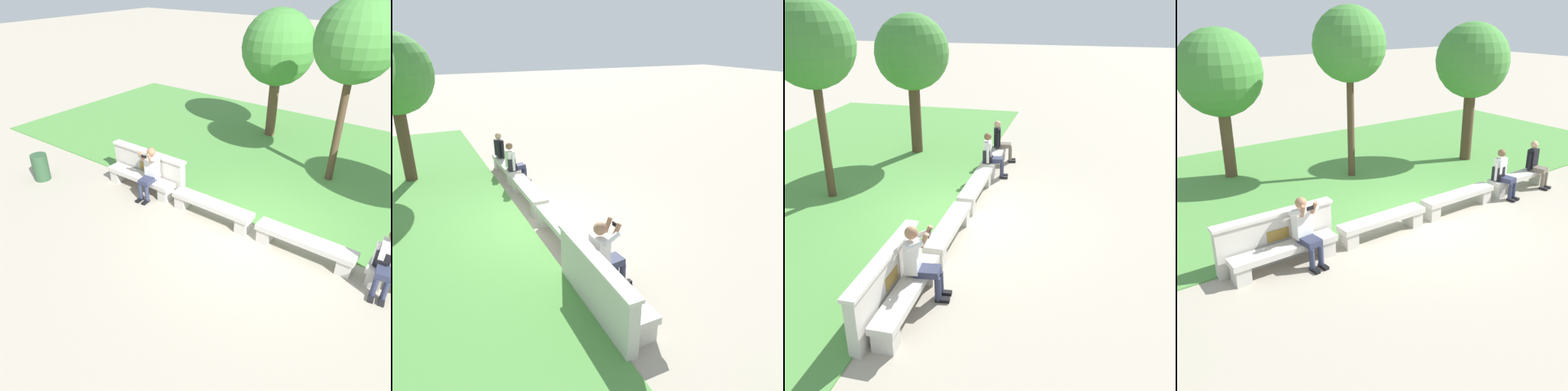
{
  "view_description": "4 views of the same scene",
  "coord_description": "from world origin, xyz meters",
  "views": [
    {
      "loc": [
        3.03,
        -6.29,
        5.17
      ],
      "look_at": [
        -1.3,
        -0.43,
        0.79
      ],
      "focal_mm": 35.0,
      "sensor_mm": 36.0,
      "label": 1
    },
    {
      "loc": [
        -7.87,
        2.57,
        4.09
      ],
      "look_at": [
        -1.29,
        -0.57,
        1.02
      ],
      "focal_mm": 35.0,
      "sensor_mm": 36.0,
      "label": 2
    },
    {
      "loc": [
        -9.02,
        -2.5,
        4.68
      ],
      "look_at": [
        -0.81,
        -0.57,
        0.97
      ],
      "focal_mm": 42.0,
      "sensor_mm": 36.0,
      "label": 3
    },
    {
      "loc": [
        -6.53,
        -7.03,
        4.51
      ],
      "look_at": [
        -1.45,
        -0.05,
        1.01
      ],
      "focal_mm": 42.0,
      "sensor_mm": 36.0,
      "label": 4
    }
  ],
  "objects": [
    {
      "name": "ground_plane",
      "position": [
        0.0,
        0.0,
        0.0
      ],
      "size": [
        80.0,
        80.0,
        0.0
      ],
      "primitive_type": "plane",
      "color": "#A89E8C"
    },
    {
      "name": "trash_bin",
      "position": [
        -6.1,
        -1.22,
        0.38
      ],
      "size": [
        0.44,
        0.44,
        0.75
      ],
      "primitive_type": "cylinder",
      "color": "#2D5133",
      "rests_on": "ground"
    },
    {
      "name": "bench_main",
      "position": [
        -3.44,
        0.0,
        0.3
      ],
      "size": [
        2.1,
        0.4,
        0.45
      ],
      "color": "beige",
      "rests_on": "ground"
    },
    {
      "name": "tree_right_background",
      "position": [
        0.42,
        3.57,
        3.65
      ],
      "size": [
        1.98,
        1.98,
        4.68
      ],
      "color": "#4C3826",
      "rests_on": "ground"
    },
    {
      "name": "grass_strip",
      "position": [
        0.0,
        4.38,
        0.01
      ],
      "size": [
        20.98,
        8.0,
        0.03
      ],
      "primitive_type": "cube",
      "color": "#518E42",
      "rests_on": "ground"
    },
    {
      "name": "person_photographer",
      "position": [
        -3.02,
        -0.08,
        0.74
      ],
      "size": [
        0.5,
        0.75,
        1.32
      ],
      "color": "black",
      "rests_on": "ground"
    },
    {
      "name": "tree_left_background",
      "position": [
        -2.46,
        5.58,
        2.93
      ],
      "size": [
        2.35,
        2.35,
        4.14
      ],
      "color": "brown",
      "rests_on": "ground"
    },
    {
      "name": "backrest_wall_with_plaque",
      "position": [
        -3.44,
        0.34,
        0.52
      ],
      "size": [
        2.41,
        0.24,
        1.01
      ],
      "color": "beige",
      "rests_on": "ground"
    },
    {
      "name": "bench_mid",
      "position": [
        1.15,
        0.0,
        0.3
      ],
      "size": [
        2.1,
        0.4,
        0.45
      ],
      "color": "beige",
      "rests_on": "ground"
    },
    {
      "name": "bench_near",
      "position": [
        -1.15,
        0.0,
        0.3
      ],
      "size": [
        2.1,
        0.4,
        0.45
      ],
      "color": "beige",
      "rests_on": "ground"
    },
    {
      "name": "person_distant",
      "position": [
        2.68,
        -0.07,
        0.67
      ],
      "size": [
        0.48,
        0.7,
        1.26
      ],
      "color": "black",
      "rests_on": "ground"
    },
    {
      "name": "backpack",
      "position": [
        2.6,
        0.02,
        0.63
      ],
      "size": [
        0.28,
        0.24,
        0.43
      ],
      "color": "black",
      "rests_on": "bench_far"
    }
  ]
}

